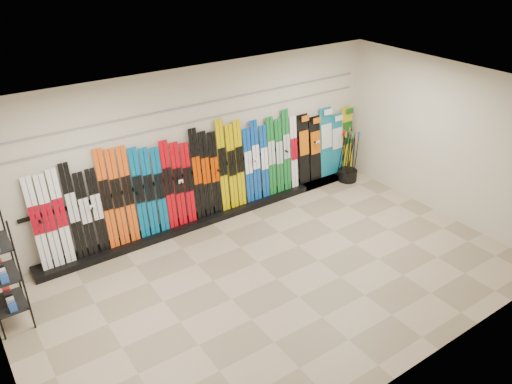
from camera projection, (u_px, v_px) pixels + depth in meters
floor at (277, 279)px, 8.19m from camera, size 8.00×8.00×0.00m
back_wall at (199, 146)px, 9.30m from camera, size 8.00×0.00×8.00m
right_wall at (447, 141)px, 9.50m from camera, size 0.00×5.00×5.00m
ceiling at (282, 102)px, 6.78m from camera, size 8.00×8.00×0.00m
ski_rack_base at (218, 214)px, 9.93m from camera, size 8.00×0.40×0.12m
skis at (183, 182)px, 9.20m from camera, size 5.37×0.23×1.84m
snowboards at (326, 144)px, 11.06m from camera, size 1.57×0.24×1.55m
accessory_rack at (2, 272)px, 6.89m from camera, size 0.40×0.60×1.80m
pole_bin at (347, 175)px, 11.33m from camera, size 0.44×0.44×0.25m
ski_poles at (348, 156)px, 11.06m from camera, size 0.32×0.39×1.18m
slatwall_rail_0 at (198, 121)px, 9.05m from camera, size 7.60×0.02×0.03m
slatwall_rail_1 at (197, 105)px, 8.91m from camera, size 7.60×0.02×0.03m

